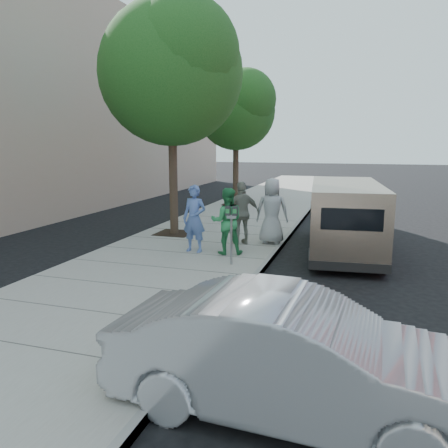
{
  "coord_description": "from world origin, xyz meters",
  "views": [
    {
      "loc": [
        3.69,
        -11.01,
        3.19
      ],
      "look_at": [
        0.33,
        -0.32,
        1.1
      ],
      "focal_mm": 35.0,
      "sensor_mm": 36.0,
      "label": 1
    }
  ],
  "objects_px": {
    "tree_far": "(237,107)",
    "van": "(345,216)",
    "tree_near": "(172,68)",
    "person_striped_polo": "(242,213)",
    "parking_meter": "(231,223)",
    "sedan": "(295,358)",
    "person_green_shirt": "(227,221)",
    "person_officer": "(194,219)",
    "person_gray_shirt": "(272,211)"
  },
  "relations": [
    {
      "from": "tree_far",
      "to": "van",
      "type": "distance_m",
      "value": 10.5
    },
    {
      "from": "parking_meter",
      "to": "person_gray_shirt",
      "type": "xyz_separation_m",
      "value": [
        0.5,
        2.67,
        -0.08
      ]
    },
    {
      "from": "person_striped_polo",
      "to": "van",
      "type": "bearing_deg",
      "value": 151.39
    },
    {
      "from": "person_striped_polo",
      "to": "person_officer",
      "type": "bearing_deg",
      "value": 15.67
    },
    {
      "from": "tree_near",
      "to": "sedan",
      "type": "bearing_deg",
      "value": -58.46
    },
    {
      "from": "tree_far",
      "to": "person_green_shirt",
      "type": "bearing_deg",
      "value": -75.69
    },
    {
      "from": "parking_meter",
      "to": "person_striped_polo",
      "type": "distance_m",
      "value": 2.31
    },
    {
      "from": "van",
      "to": "person_green_shirt",
      "type": "distance_m",
      "value": 3.48
    },
    {
      "from": "tree_far",
      "to": "sedan",
      "type": "height_order",
      "value": "tree_far"
    },
    {
      "from": "tree_far",
      "to": "van",
      "type": "relative_size",
      "value": 1.14
    },
    {
      "from": "tree_far",
      "to": "person_striped_polo",
      "type": "height_order",
      "value": "tree_far"
    },
    {
      "from": "van",
      "to": "person_officer",
      "type": "distance_m",
      "value": 4.35
    },
    {
      "from": "parking_meter",
      "to": "person_green_shirt",
      "type": "relative_size",
      "value": 0.81
    },
    {
      "from": "person_green_shirt",
      "to": "person_striped_polo",
      "type": "xyz_separation_m",
      "value": [
        0.09,
        1.27,
        0.03
      ]
    },
    {
      "from": "van",
      "to": "sedan",
      "type": "xyz_separation_m",
      "value": [
        -0.22,
        -8.21,
        -0.36
      ]
    },
    {
      "from": "person_officer",
      "to": "person_green_shirt",
      "type": "distance_m",
      "value": 0.94
    },
    {
      "from": "person_officer",
      "to": "person_gray_shirt",
      "type": "distance_m",
      "value": 2.52
    },
    {
      "from": "tree_near",
      "to": "person_green_shirt",
      "type": "relative_size",
      "value": 4.1
    },
    {
      "from": "tree_near",
      "to": "person_striped_polo",
      "type": "relative_size",
      "value": 3.95
    },
    {
      "from": "person_gray_shirt",
      "to": "person_striped_polo",
      "type": "relative_size",
      "value": 1.05
    },
    {
      "from": "tree_far",
      "to": "person_officer",
      "type": "bearing_deg",
      "value": -81.05
    },
    {
      "from": "parking_meter",
      "to": "person_striped_polo",
      "type": "height_order",
      "value": "person_striped_polo"
    },
    {
      "from": "tree_near",
      "to": "person_green_shirt",
      "type": "height_order",
      "value": "tree_near"
    },
    {
      "from": "tree_near",
      "to": "person_green_shirt",
      "type": "bearing_deg",
      "value": -40.63
    },
    {
      "from": "parking_meter",
      "to": "van",
      "type": "relative_size",
      "value": 0.26
    },
    {
      "from": "tree_near",
      "to": "person_officer",
      "type": "xyz_separation_m",
      "value": [
        1.54,
        -2.17,
        -4.45
      ]
    },
    {
      "from": "person_green_shirt",
      "to": "sedan",
      "type": "bearing_deg",
      "value": 95.03
    },
    {
      "from": "van",
      "to": "person_gray_shirt",
      "type": "bearing_deg",
      "value": 174.88
    },
    {
      "from": "tree_far",
      "to": "sedan",
      "type": "relative_size",
      "value": 1.46
    },
    {
      "from": "sedan",
      "to": "tree_near",
      "type": "bearing_deg",
      "value": 34.11
    },
    {
      "from": "van",
      "to": "sedan",
      "type": "relative_size",
      "value": 1.28
    },
    {
      "from": "person_officer",
      "to": "person_green_shirt",
      "type": "bearing_deg",
      "value": 8.2
    },
    {
      "from": "person_gray_shirt",
      "to": "person_green_shirt",
      "type": "bearing_deg",
      "value": 53.72
    },
    {
      "from": "parking_meter",
      "to": "van",
      "type": "xyz_separation_m",
      "value": [
        2.63,
        2.68,
        -0.14
      ]
    },
    {
      "from": "parking_meter",
      "to": "person_officer",
      "type": "relative_size",
      "value": 0.79
    },
    {
      "from": "tree_far",
      "to": "person_gray_shirt",
      "type": "xyz_separation_m",
      "value": [
        3.41,
        -8.08,
        -3.73
      ]
    },
    {
      "from": "tree_near",
      "to": "person_gray_shirt",
      "type": "height_order",
      "value": "tree_near"
    },
    {
      "from": "tree_near",
      "to": "person_officer",
      "type": "bearing_deg",
      "value": -54.65
    },
    {
      "from": "tree_far",
      "to": "parking_meter",
      "type": "xyz_separation_m",
      "value": [
        2.91,
        -10.75,
        -3.65
      ]
    },
    {
      "from": "parking_meter",
      "to": "person_striped_polo",
      "type": "xyz_separation_m",
      "value": [
        -0.34,
        2.29,
        -0.13
      ]
    },
    {
      "from": "sedan",
      "to": "person_green_shirt",
      "type": "bearing_deg",
      "value": 26.06
    },
    {
      "from": "person_gray_shirt",
      "to": "van",
      "type": "bearing_deg",
      "value": 173.3
    },
    {
      "from": "van",
      "to": "person_striped_polo",
      "type": "xyz_separation_m",
      "value": [
        -2.97,
        -0.39,
        0.01
      ]
    },
    {
      "from": "tree_far",
      "to": "parking_meter",
      "type": "height_order",
      "value": "tree_far"
    },
    {
      "from": "tree_near",
      "to": "person_striped_polo",
      "type": "height_order",
      "value": "tree_near"
    },
    {
      "from": "tree_far",
      "to": "van",
      "type": "bearing_deg",
      "value": -55.51
    },
    {
      "from": "parking_meter",
      "to": "tree_near",
      "type": "bearing_deg",
      "value": 125.75
    },
    {
      "from": "sedan",
      "to": "person_green_shirt",
      "type": "height_order",
      "value": "person_green_shirt"
    },
    {
      "from": "van",
      "to": "person_gray_shirt",
      "type": "height_order",
      "value": "person_gray_shirt"
    },
    {
      "from": "person_green_shirt",
      "to": "person_gray_shirt",
      "type": "height_order",
      "value": "person_gray_shirt"
    }
  ]
}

